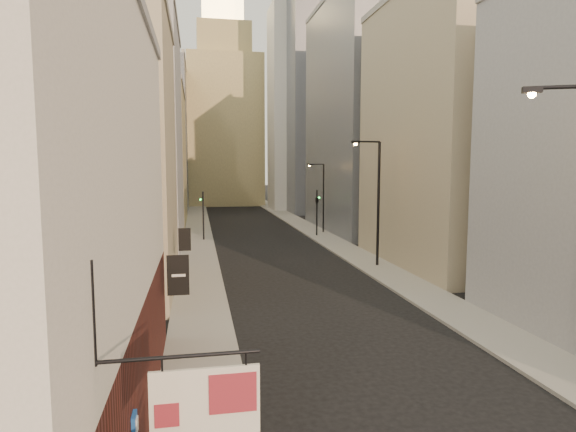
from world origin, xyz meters
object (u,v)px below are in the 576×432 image
object	(u,v)px
streetlamp_far	(322,194)
traffic_light_left	(203,206)
streetlamp_mid	(376,196)
white_tower	(294,100)
traffic_light_right	(317,202)
clock_tower	(224,114)

from	to	relation	value
streetlamp_far	traffic_light_left	world-z (taller)	streetlamp_far
streetlamp_mid	white_tower	bearing A→B (deg)	72.36
white_tower	traffic_light_right	xyz separation A→B (m)	(-4.00, -32.22, -14.86)
streetlamp_far	traffic_light_right	size ratio (longest dim) A/B	1.56
clock_tower	streetlamp_far	size ratio (longest dim) A/B	5.77
traffic_light_left	traffic_light_right	world-z (taller)	same
streetlamp_far	traffic_light_left	xyz separation A→B (m)	(-13.10, -3.05, -0.90)
clock_tower	traffic_light_left	bearing A→B (deg)	-96.03
white_tower	traffic_light_left	xyz separation A→B (m)	(-15.97, -33.02, -15.06)
streetlamp_mid	traffic_light_left	bearing A→B (deg)	116.03
streetlamp_mid	traffic_light_left	distance (m)	19.64
white_tower	traffic_light_right	size ratio (longest dim) A/B	8.30
streetlamp_mid	traffic_light_left	size ratio (longest dim) A/B	1.88
streetlamp_far	traffic_light_right	xyz separation A→B (m)	(-1.13, -2.25, -0.70)
streetlamp_mid	streetlamp_far	size ratio (longest dim) A/B	1.21
traffic_light_left	traffic_light_right	distance (m)	12.00
clock_tower	traffic_light_right	distance (m)	48.76
traffic_light_left	white_tower	bearing A→B (deg)	-123.50
clock_tower	white_tower	distance (m)	17.83
streetlamp_mid	streetlamp_far	distance (m)	18.18
clock_tower	streetlamp_far	bearing A→B (deg)	-79.52
white_tower	streetlamp_mid	size ratio (longest dim) A/B	4.42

